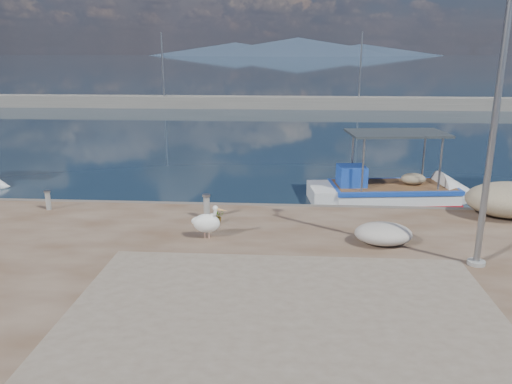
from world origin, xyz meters
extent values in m
plane|color=#162635|center=(0.00, 0.00, 0.00)|extent=(1400.00, 1400.00, 0.00)
cube|color=gray|center=(1.00, -3.00, 0.50)|extent=(9.00, 7.00, 0.01)
cube|color=gray|center=(0.00, 40.00, 0.60)|extent=(120.00, 2.20, 1.20)
cylinder|color=gray|center=(-12.00, 40.00, 4.00)|extent=(0.16, 0.16, 7.00)
cylinder|color=gray|center=(8.00, 40.00, 4.00)|extent=(0.16, 0.16, 7.00)
cone|color=#28384C|center=(-70.00, 650.00, 8.00)|extent=(220.00, 220.00, 16.00)
cone|color=#28384C|center=(10.00, 650.00, 11.00)|extent=(280.00, 280.00, 22.00)
cone|color=#28384C|center=(90.00, 650.00, 7.00)|extent=(200.00, 200.00, 14.00)
cube|color=white|center=(5.14, 7.48, 0.09)|extent=(6.84, 2.93, 1.09)
cube|color=#1A43AD|center=(5.14, 7.48, 0.57)|extent=(5.00, 2.78, 0.16)
cube|color=maroon|center=(5.14, 7.48, 0.02)|extent=(5.00, 2.76, 0.14)
cube|color=#1A43AD|center=(3.49, 7.28, 1.03)|extent=(1.14, 1.14, 0.80)
cube|color=#272E32|center=(5.14, 7.48, 2.69)|extent=(3.86, 2.48, 0.09)
cylinder|color=tan|center=(-1.34, 1.66, 0.63)|extent=(0.03, 0.03, 0.26)
cylinder|color=tan|center=(-1.21, 1.63, 0.63)|extent=(0.03, 0.03, 0.26)
ellipsoid|color=white|center=(-1.27, 1.65, 0.96)|extent=(0.85, 0.62, 0.55)
cylinder|color=white|center=(-1.04, 1.60, 1.23)|extent=(0.19, 0.13, 0.47)
sphere|color=white|center=(-1.00, 1.59, 1.43)|extent=(0.16, 0.16, 0.16)
cone|color=#F2B35E|center=(-0.82, 1.55, 1.40)|extent=(0.38, 0.16, 0.11)
cylinder|color=gray|center=(5.83, 0.28, 4.00)|extent=(0.16, 0.16, 7.00)
cylinder|color=gray|center=(5.83, 0.28, 0.55)|extent=(0.44, 0.44, 0.10)
cylinder|color=gray|center=(-1.57, 3.43, 0.88)|extent=(0.20, 0.20, 0.76)
cylinder|color=gray|center=(-1.57, 3.43, 1.26)|extent=(0.26, 0.26, 0.07)
cylinder|color=gray|center=(-7.09, 3.96, 0.82)|extent=(0.16, 0.16, 0.64)
cylinder|color=gray|center=(-7.09, 3.96, 1.14)|extent=(0.22, 0.22, 0.05)
imported|color=#33722D|center=(-1.14, 2.98, 0.72)|extent=(0.46, 0.42, 0.44)
ellipsoid|color=beige|center=(3.71, 1.55, 0.80)|extent=(1.59, 1.20, 0.60)
ellipsoid|color=#BDAE8D|center=(8.24, 4.29, 1.06)|extent=(2.84, 2.03, 1.12)
camera|label=1|loc=(1.04, -11.71, 5.71)|focal=35.00mm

